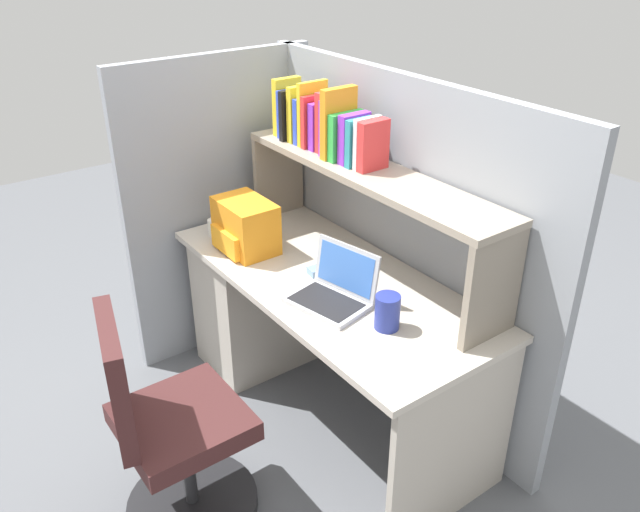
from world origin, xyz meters
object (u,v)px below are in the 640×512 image
at_px(laptop, 335,290).
at_px(snack_canister, 387,312).
at_px(paper_cup, 216,227).
at_px(backpack, 245,226).
at_px(office_chair, 169,437).
at_px(computer_mouse, 320,270).

height_order(laptop, snack_canister, laptop).
bearing_deg(paper_cup, backpack, 11.54).
relative_size(paper_cup, snack_canister, 0.60).
distance_m(laptop, office_chair, 0.84).
distance_m(computer_mouse, snack_canister, 0.49).
relative_size(backpack, snack_canister, 2.17).
height_order(computer_mouse, office_chair, office_chair).
height_order(snack_canister, office_chair, office_chair).
xyz_separation_m(computer_mouse, paper_cup, (-0.60, -0.19, 0.03)).
relative_size(paper_cup, office_chair, 0.09).
height_order(computer_mouse, paper_cup, paper_cup).
distance_m(laptop, backpack, 0.61).
bearing_deg(snack_canister, paper_cup, -172.43).
distance_m(computer_mouse, office_chair, 0.93).
xyz_separation_m(computer_mouse, snack_canister, (0.48, -0.04, 0.05)).
bearing_deg(laptop, backpack, -174.71).
xyz_separation_m(backpack, snack_canister, (0.88, 0.10, -0.05)).
bearing_deg(computer_mouse, snack_canister, 1.37).
height_order(paper_cup, snack_canister, snack_canister).
height_order(backpack, office_chair, backpack).
distance_m(backpack, office_chair, 1.01).
distance_m(backpack, snack_canister, 0.88).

